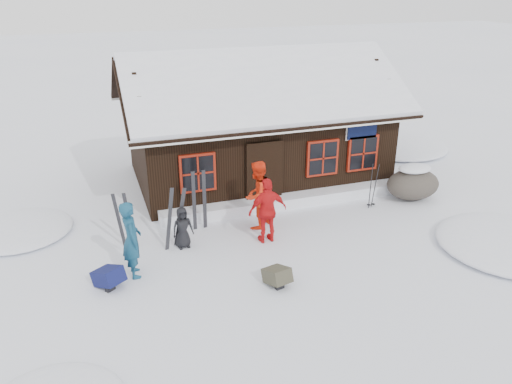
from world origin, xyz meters
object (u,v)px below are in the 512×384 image
skier_teal (132,239)px  backpack_blue (109,280)px  skier_orange_right (268,211)px  ski_poles (373,187)px  skier_crouched (183,228)px  backpack_olive (277,278)px  ski_pair_left (175,219)px  skier_orange_left (257,195)px  boulder (413,183)px

skier_teal → backpack_blue: 1.02m
skier_orange_right → ski_poles: (3.73, 0.97, -0.22)m
skier_teal → skier_crouched: 1.68m
ski_poles → backpack_olive: size_ratio=2.34×
backpack_olive → ski_poles: bearing=22.1°
skier_crouched → backpack_blue: bearing=-153.9°
skier_teal → skier_orange_right: size_ratio=1.05×
skier_orange_right → ski_poles: size_ratio=1.25×
ski_pair_left → skier_crouched: bearing=-37.9°
skier_orange_right → ski_pair_left: size_ratio=1.06×
skier_teal → backpack_olive: size_ratio=3.07×
skier_orange_left → skier_teal: bearing=-15.2°
skier_orange_left → boulder: size_ratio=1.12×
ski_poles → backpack_olive: ski_poles is taller
boulder → skier_teal: bearing=-169.3°
skier_teal → backpack_blue: skier_teal is taller
ski_poles → skier_teal: bearing=-168.4°
skier_teal → skier_orange_left: 3.79m
backpack_blue → ski_poles: bearing=-20.7°
skier_crouched → ski_poles: ski_poles is taller
skier_orange_left → ski_pair_left: size_ratio=1.15×
ski_pair_left → backpack_blue: (-1.78, -1.34, -0.61)m
backpack_blue → skier_orange_right: bearing=-22.3°
skier_orange_right → boulder: (5.28, 1.14, -0.38)m
skier_orange_right → backpack_blue: bearing=9.1°
skier_orange_left → skier_crouched: 2.27m
boulder → ski_poles: ski_poles is taller
boulder → skier_orange_left: bearing=-177.1°
skier_teal → skier_crouched: skier_teal is taller
skier_crouched → skier_orange_right: bearing=-17.2°
skier_orange_left → backpack_olive: skier_orange_left is taller
backpack_blue → backpack_olive: size_ratio=1.07×
skier_crouched → ski_poles: 5.92m
ski_poles → backpack_blue: (-7.84, -1.80, -0.49)m
skier_orange_right → backpack_blue: skier_orange_right is taller
skier_orange_left → backpack_blue: skier_orange_left is taller
skier_orange_right → ski_pair_left: 2.39m
skier_crouched → backpack_olive: skier_crouched is taller
ski_poles → ski_pair_left: bearing=-175.7°
ski_pair_left → skier_orange_left: bearing=1.9°
skier_orange_left → backpack_blue: size_ratio=2.95×
skier_teal → skier_orange_left: (3.53, 1.39, 0.03)m
boulder → ski_poles: bearing=-173.9°
skier_orange_left → boulder: 5.29m
skier_teal → skier_orange_left: bearing=-72.0°
skier_teal → backpack_olive: bearing=-120.0°
backpack_olive → skier_orange_left: bearing=66.5°
skier_orange_right → skier_crouched: 2.23m
skier_orange_left → skier_orange_right: (-0.02, -0.88, -0.08)m
skier_orange_left → skier_orange_right: skier_orange_left is taller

